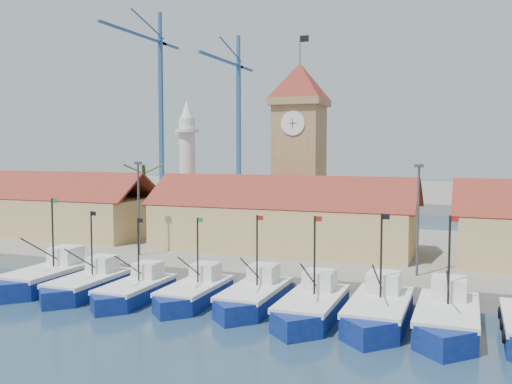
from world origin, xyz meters
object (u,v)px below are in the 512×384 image
at_px(boat_4, 253,298).
at_px(minaret, 187,165).
at_px(boat_0, 46,279).
at_px(clock_tower, 299,147).

bearing_deg(boat_4, minaret, 126.27).
distance_m(boat_0, minaret, 26.64).
bearing_deg(boat_0, minaret, 89.10).
distance_m(clock_tower, minaret, 15.30).
bearing_deg(boat_4, boat_0, -178.48).
height_order(boat_0, minaret, minaret).
bearing_deg(minaret, boat_0, -90.90).
relative_size(boat_4, minaret, 0.59).
bearing_deg(minaret, boat_4, -53.73).
bearing_deg(clock_tower, minaret, 172.39).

